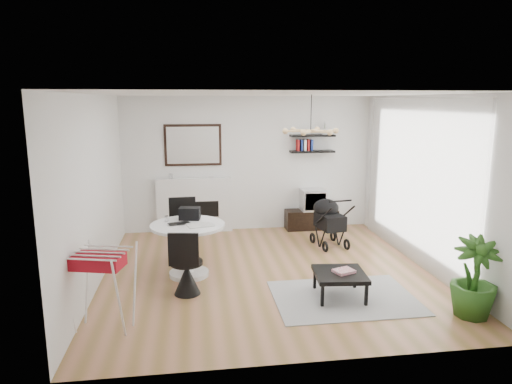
{
  "coord_description": "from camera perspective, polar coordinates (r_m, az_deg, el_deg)",
  "views": [
    {
      "loc": [
        -1.12,
        -6.58,
        2.61
      ],
      "look_at": [
        -0.14,
        0.4,
        1.19
      ],
      "focal_mm": 32.0,
      "sensor_mm": 36.0,
      "label": 1
    }
  ],
  "objects": [
    {
      "name": "magazines",
      "position": [
        6.29,
        10.93,
        -9.68
      ],
      "size": [
        0.31,
        0.28,
        0.04
      ],
      "primitive_type": "cube",
      "rotation": [
        0.0,
        0.0,
        0.34
      ],
      "color": "#BB2E43",
      "rests_on": "coffee_table"
    },
    {
      "name": "wall_left",
      "position": [
        6.84,
        -19.5,
        0.09
      ],
      "size": [
        0.0,
        5.0,
        5.0
      ],
      "primitive_type": "plane",
      "rotation": [
        1.57,
        0.0,
        1.57
      ],
      "color": "white",
      "rests_on": "floor"
    },
    {
      "name": "wall_right",
      "position": [
        7.61,
        20.52,
        1.11
      ],
      "size": [
        0.0,
        5.0,
        5.0
      ],
      "primitive_type": "plane",
      "rotation": [
        1.57,
        0.0,
        -1.57
      ],
      "color": "white",
      "rests_on": "floor"
    },
    {
      "name": "drinking_glass",
      "position": [
        7.04,
        -11.15,
        -3.3
      ],
      "size": [
        0.05,
        0.05,
        0.09
      ],
      "primitive_type": "cylinder",
      "color": "white",
      "rests_on": "dining_table"
    },
    {
      "name": "black_bag",
      "position": [
        7.1,
        -8.29,
        -2.67
      ],
      "size": [
        0.34,
        0.24,
        0.19
      ],
      "primitive_type": "cube",
      "rotation": [
        0.0,
        0.0,
        -0.18
      ],
      "color": "black",
      "rests_on": "dining_table"
    },
    {
      "name": "dining_table",
      "position": [
        6.94,
        -8.48,
        -6.17
      ],
      "size": [
        1.11,
        1.11,
        0.81
      ],
      "color": "white",
      "rests_on": "floor"
    },
    {
      "name": "fireplace",
      "position": [
        9.21,
        -7.7,
        -0.82
      ],
      "size": [
        1.5,
        0.17,
        2.16
      ],
      "color": "white",
      "rests_on": "floor"
    },
    {
      "name": "chair_far",
      "position": [
        7.68,
        -9.02,
        -6.1
      ],
      "size": [
        0.49,
        0.5,
        1.03
      ],
      "rotation": [
        0.0,
        0.0,
        0.05
      ],
      "color": "black",
      "rests_on": "floor"
    },
    {
      "name": "chair_near",
      "position": [
        6.37,
        -8.66,
        -10.11
      ],
      "size": [
        0.45,
        0.47,
        0.93
      ],
      "rotation": [
        0.0,
        0.0,
        2.99
      ],
      "color": "black",
      "rests_on": "floor"
    },
    {
      "name": "ceiling",
      "position": [
        6.68,
        1.69,
        12.13
      ],
      "size": [
        5.0,
        5.0,
        0.0
      ],
      "primitive_type": "plane",
      "color": "white",
      "rests_on": "wall_back"
    },
    {
      "name": "rug",
      "position": [
        6.41,
        10.94,
        -12.83
      ],
      "size": [
        1.89,
        1.36,
        0.01
      ],
      "primitive_type": "cube",
      "color": "gray",
      "rests_on": "floor"
    },
    {
      "name": "tv_console",
      "position": [
        9.51,
        6.93,
        -3.41
      ],
      "size": [
        1.07,
        0.37,
        0.4
      ],
      "primitive_type": "cube",
      "color": "black",
      "rests_on": "floor"
    },
    {
      "name": "shelf_lower",
      "position": [
        9.32,
        7.03,
        5.05
      ],
      "size": [
        0.9,
        0.25,
        0.04
      ],
      "primitive_type": "cube",
      "color": "black",
      "rests_on": "wall_back"
    },
    {
      "name": "drying_rack",
      "position": [
        5.6,
        -18.67,
        -11.36
      ],
      "size": [
        0.76,
        0.73,
        0.95
      ],
      "rotation": [
        0.0,
        0.0,
        -0.25
      ],
      "color": "white",
      "rests_on": "floor"
    },
    {
      "name": "laptop",
      "position": [
        6.82,
        -9.51,
        -4.0
      ],
      "size": [
        0.37,
        0.3,
        0.03
      ],
      "primitive_type": "imported",
      "rotation": [
        0.0,
        0.0,
        0.33
      ],
      "color": "black",
      "rests_on": "dining_table"
    },
    {
      "name": "pendant_lamp",
      "position": [
        7.13,
        6.86,
        7.58
      ],
      "size": [
        0.9,
        0.9,
        0.1
      ],
      "primitive_type": null,
      "color": "tan",
      "rests_on": "ceiling"
    },
    {
      "name": "crt_tv",
      "position": [
        9.42,
        7.14,
        -0.95
      ],
      "size": [
        0.5,
        0.44,
        0.44
      ],
      "color": "silver",
      "rests_on": "tv_console"
    },
    {
      "name": "coffee_table",
      "position": [
        6.3,
        10.43,
        -10.18
      ],
      "size": [
        0.72,
        0.72,
        0.34
      ],
      "rotation": [
        0.0,
        0.0,
        -0.09
      ],
      "color": "black",
      "rests_on": "rug"
    },
    {
      "name": "shelf_upper",
      "position": [
        9.29,
        7.07,
        7.01
      ],
      "size": [
        0.9,
        0.25,
        0.04
      ],
      "primitive_type": "cube",
      "color": "black",
      "rests_on": "wall_back"
    },
    {
      "name": "floor",
      "position": [
        7.16,
        1.56,
        -10.0
      ],
      "size": [
        5.0,
        5.0,
        0.0
      ],
      "primitive_type": "plane",
      "color": "olive",
      "rests_on": "ground"
    },
    {
      "name": "wall_back",
      "position": [
        9.23,
        -0.96,
        3.51
      ],
      "size": [
        5.0,
        0.0,
        5.0
      ],
      "primitive_type": "plane",
      "rotation": [
        1.57,
        0.0,
        0.0
      ],
      "color": "white",
      "rests_on": "floor"
    },
    {
      "name": "potted_plant",
      "position": [
        6.22,
        25.63,
        -9.62
      ],
      "size": [
        0.64,
        0.64,
        1.0
      ],
      "primitive_type": "imported",
      "rotation": [
        0.0,
        0.0,
        -0.17
      ],
      "color": "#275418",
      "rests_on": "floor"
    },
    {
      "name": "newspaper",
      "position": [
        6.77,
        -7.03,
        -4.1
      ],
      "size": [
        0.44,
        0.39,
        0.01
      ],
      "primitive_type": "cube",
      "rotation": [
        0.0,
        0.0,
        0.25
      ],
      "color": "silver",
      "rests_on": "dining_table"
    },
    {
      "name": "sheer_curtain",
      "position": [
        7.74,
        19.17,
        1.36
      ],
      "size": [
        0.04,
        3.6,
        2.6
      ],
      "primitive_type": "cube",
      "color": "white",
      "rests_on": "wall_right"
    },
    {
      "name": "stroller",
      "position": [
        8.44,
        9.05,
        -3.93
      ],
      "size": [
        0.59,
        0.82,
        0.95
      ],
      "rotation": [
        0.0,
        0.0,
        0.16
      ],
      "color": "black",
      "rests_on": "floor"
    }
  ]
}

